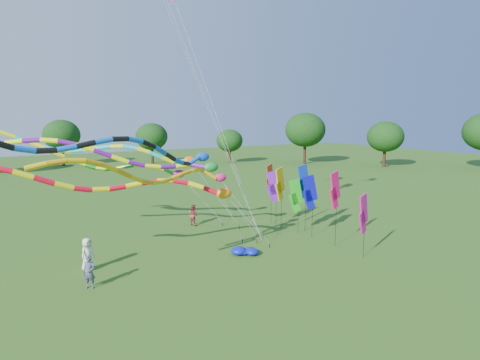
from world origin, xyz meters
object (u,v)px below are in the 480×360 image
person_b (89,272)px  blue_nylon_heap (243,250)px  tube_kite_red (144,186)px  person_a (87,254)px  tube_kite_orange (165,174)px  person_c (193,215)px

person_b → blue_nylon_heap: bearing=35.4°
tube_kite_red → person_a: bearing=174.1°
tube_kite_orange → person_a: tube_kite_orange is taller
blue_nylon_heap → person_a: size_ratio=0.94×
tube_kite_orange → blue_nylon_heap: size_ratio=7.64×
person_a → tube_kite_red: bearing=-53.0°
tube_kite_orange → person_c: (5.40, 8.75, -4.71)m
tube_kite_orange → blue_nylon_heap: (5.35, 1.13, -5.32)m
person_a → person_c: (8.88, 5.58, -0.09)m
tube_kite_red → tube_kite_orange: (0.40, -2.39, 0.92)m
tube_kite_orange → blue_nylon_heap: 7.63m
tube_kite_orange → person_a: size_ratio=7.21×
blue_nylon_heap → person_a: 9.09m
person_c → blue_nylon_heap: bearing=156.1°
person_a → person_c: bearing=-6.7°
blue_nylon_heap → person_b: 9.22m
tube_kite_red → tube_kite_orange: size_ratio=1.17×
blue_nylon_heap → tube_kite_red: bearing=167.6°
person_b → person_a: bearing=114.2°
tube_kite_red → person_a: tube_kite_red is taller
tube_kite_orange → person_c: size_ratio=7.99×
tube_kite_red → tube_kite_orange: bearing=-72.2°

